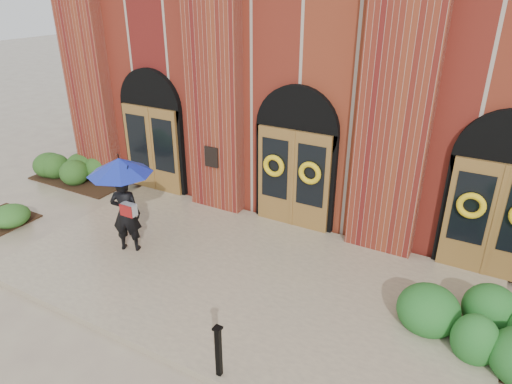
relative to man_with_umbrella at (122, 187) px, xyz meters
The scene contains 6 objects.
ground 3.28m from the man_with_umbrella, ahead, with size 90.00×90.00×0.00m, color gray.
landing 3.25m from the man_with_umbrella, ahead, with size 10.00×5.30×0.15m, color tan.
church_building 9.58m from the man_with_umbrella, 72.85° to the left, with size 16.20×12.53×7.00m.
man_with_umbrella is the anchor object (origin of this frame).
metal_post 4.56m from the man_with_umbrella, 28.78° to the right, with size 0.13×0.13×0.95m.
hedge_wall_left 5.28m from the man_with_umbrella, 151.78° to the left, with size 2.91×1.16×0.75m, color #244A18.
Camera 1 is at (4.23, -6.75, 5.84)m, focal length 32.00 mm.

